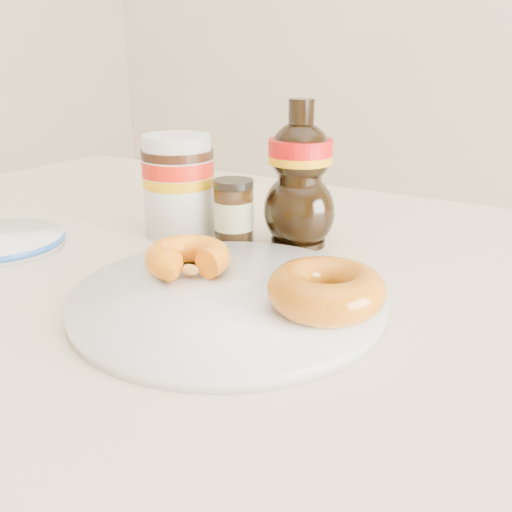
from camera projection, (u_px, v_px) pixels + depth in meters
The scene contains 8 objects.
dining_table at pixel (250, 350), 0.63m from camera, with size 1.40×0.90×0.75m.
plate at pixel (228, 298), 0.54m from camera, with size 0.30×0.30×0.01m.
donut_bitten at pixel (188, 258), 0.58m from camera, with size 0.09×0.09×0.03m, color orange.
donut_whole at pixel (326, 290), 0.49m from camera, with size 0.10×0.10×0.04m, color #AA5E0A.
nutella_jar at pixel (179, 182), 0.73m from camera, with size 0.09×0.09×0.13m.
syrup_bottle at pixel (300, 174), 0.68m from camera, with size 0.09×0.08×0.18m, color black, non-canonical shape.
dark_jar at pixel (234, 212), 0.71m from camera, with size 0.05×0.05×0.08m.
blue_rim_saucer at pixel (0, 241), 0.70m from camera, with size 0.15×0.15×0.02m.
Camera 1 is at (0.30, -0.37, 0.98)m, focal length 40.00 mm.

